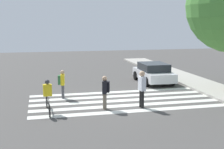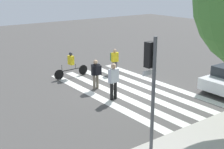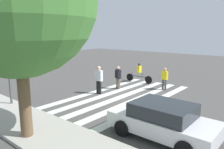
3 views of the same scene
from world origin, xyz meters
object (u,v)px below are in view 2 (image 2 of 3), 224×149
(pedestrian_child_with_backpack, at_px, (96,72))
(cyclist_mid_street, at_px, (71,64))
(pedestrian_adult_blue_shirt, at_px, (114,59))
(pedestrian_adult_tall_backpack, at_px, (114,79))
(traffic_light, at_px, (151,73))

(pedestrian_child_with_backpack, relative_size, cyclist_mid_street, 0.69)
(pedestrian_adult_blue_shirt, bearing_deg, pedestrian_child_with_backpack, 43.37)
(pedestrian_adult_tall_backpack, relative_size, pedestrian_child_with_backpack, 1.13)
(pedestrian_adult_tall_backpack, bearing_deg, pedestrian_adult_blue_shirt, 49.67)
(pedestrian_adult_blue_shirt, bearing_deg, pedestrian_adult_tall_backpack, 60.41)
(pedestrian_child_with_backpack, xyz_separation_m, pedestrian_adult_blue_shirt, (-2.70, -1.90, -0.03))
(pedestrian_child_with_backpack, bearing_deg, pedestrian_adult_tall_backpack, -80.29)
(pedestrian_adult_tall_backpack, height_order, pedestrian_adult_blue_shirt, pedestrian_adult_tall_backpack)
(pedestrian_adult_tall_backpack, bearing_deg, traffic_light, -115.99)
(traffic_light, distance_m, pedestrian_child_with_backpack, 7.20)
(traffic_light, bearing_deg, pedestrian_child_with_backpack, -108.95)
(traffic_light, relative_size, pedestrian_child_with_backpack, 2.47)
(pedestrian_child_with_backpack, relative_size, pedestrian_adult_blue_shirt, 1.04)
(pedestrian_child_with_backpack, bearing_deg, traffic_light, -93.40)
(pedestrian_adult_blue_shirt, bearing_deg, cyclist_mid_street, -9.61)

